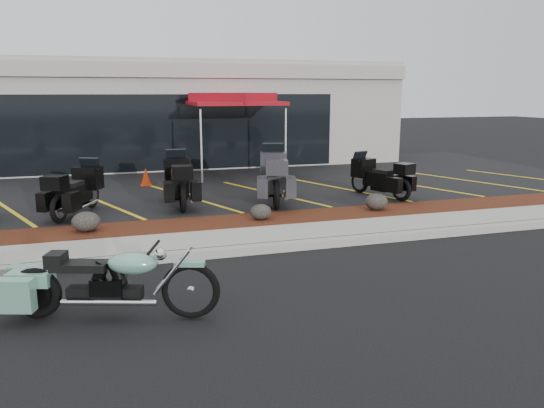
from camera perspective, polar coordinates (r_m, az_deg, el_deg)
name	(u,v)px	position (r m, az deg, el deg)	size (l,w,h in m)	color
ground	(244,271)	(8.78, -3.03, -7.20)	(90.00, 90.00, 0.00)	black
curb	(232,251)	(9.59, -4.36, -5.08)	(24.00, 0.25, 0.15)	gray
sidewalk	(224,241)	(10.24, -5.23, -3.97)	(24.00, 1.20, 0.15)	gray
mulch_bed	(212,226)	(11.38, -6.49, -2.35)	(24.00, 1.20, 0.16)	#3B1A0D
upper_lot	(179,185)	(16.61, -9.99, 2.07)	(26.00, 9.60, 0.15)	black
dealership_building	(157,113)	(22.62, -12.24, 9.50)	(18.00, 8.16, 4.00)	gray
boulder_left	(86,222)	(11.15, -19.38, -1.79)	(0.56, 0.47, 0.40)	black
boulder_mid	(261,212)	(11.51, -1.23, -0.84)	(0.47, 0.40, 0.34)	black
boulder_right	(376,202)	(12.68, 11.16, 0.25)	(0.54, 0.45, 0.38)	black
hero_cruiser	(190,282)	(6.91, -8.76, -8.31)	(2.85, 0.72, 1.00)	#66A08A
touring_black_front	(91,183)	(13.32, -18.91, 2.16)	(2.09, 0.80, 1.22)	black
touring_black_mid	(177,174)	(13.88, -10.22, 3.18)	(2.25, 0.86, 1.31)	black
touring_grey	(273,169)	(14.12, 0.10, 3.74)	(2.44, 0.93, 1.42)	#313036
touring_black_rear	(360,172)	(14.73, 9.44, 3.41)	(1.98, 0.76, 1.15)	black
traffic_cone	(146,177)	(16.19, -13.42, 2.86)	(0.32, 0.32, 0.52)	red
popup_canopy	(234,100)	(17.84, -4.12, 11.05)	(3.30, 3.30, 2.70)	silver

